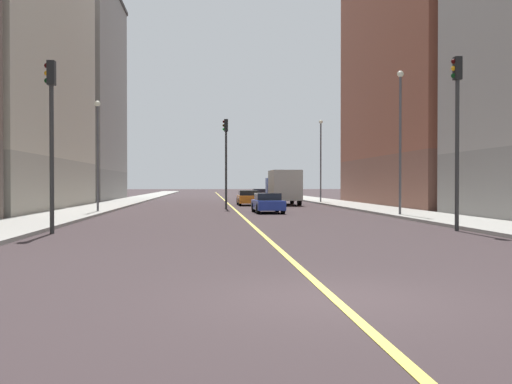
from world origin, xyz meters
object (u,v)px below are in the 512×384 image
(street_lamp_left_near, at_px, (400,129))
(box_truck, at_px, (283,187))
(traffic_light_left_near, at_px, (457,120))
(building_right_distant, at_px, (72,94))
(car_blue, at_px, (268,203))
(traffic_light_right_near, at_px, (51,123))
(building_left_mid, at_px, (428,76))
(car_orange, at_px, (248,198))
(street_lamp_left_far, at_px, (321,153))
(car_maroon, at_px, (260,194))
(street_lamp_right_near, at_px, (98,144))
(traffic_light_median_far, at_px, (226,152))

(street_lamp_left_near, distance_m, box_truck, 20.44)
(traffic_light_left_near, height_order, street_lamp_left_near, street_lamp_left_near)
(building_right_distant, distance_m, traffic_light_left_near, 51.36)
(traffic_light_left_near, height_order, car_blue, traffic_light_left_near)
(building_right_distant, relative_size, car_blue, 5.67)
(building_right_distant, xyz_separation_m, traffic_light_right_near, (8.84, -44.60, -7.54))
(building_left_mid, height_order, traffic_light_left_near, building_left_mid)
(traffic_light_right_near, relative_size, car_orange, 1.40)
(street_lamp_left_near, height_order, street_lamp_left_far, street_lamp_left_near)
(building_right_distant, distance_m, car_blue, 36.32)
(car_orange, bearing_deg, box_truck, 15.04)
(car_blue, bearing_deg, car_maroon, 85.75)
(traffic_light_right_near, xyz_separation_m, car_blue, (9.67, 15.36, -3.51))
(street_lamp_right_near, bearing_deg, box_truck, 47.07)
(street_lamp_left_near, relative_size, car_blue, 1.95)
(street_lamp_left_near, bearing_deg, street_lamp_right_near, 163.40)
(traffic_light_right_near, bearing_deg, traffic_light_median_far, 71.52)
(building_right_distant, distance_m, car_maroon, 24.04)
(building_right_distant, relative_size, box_truck, 3.29)
(traffic_light_median_far, xyz_separation_m, box_truck, (5.33, 8.33, -2.62))
(street_lamp_right_near, relative_size, car_maroon, 1.57)
(traffic_light_left_near, relative_size, traffic_light_right_near, 1.06)
(traffic_light_median_far, relative_size, car_blue, 1.61)
(traffic_light_median_far, bearing_deg, car_blue, -68.15)
(building_left_mid, relative_size, traffic_light_left_near, 3.72)
(building_right_distant, distance_m, street_lamp_left_near, 43.38)
(traffic_light_left_near, distance_m, box_truck, 30.13)
(street_lamp_left_near, xyz_separation_m, street_lamp_left_far, (0.00, 23.65, -0.14))
(traffic_light_left_near, distance_m, traffic_light_right_near, 15.57)
(street_lamp_left_near, height_order, box_truck, street_lamp_left_near)
(street_lamp_left_far, bearing_deg, traffic_light_median_far, -127.54)
(street_lamp_right_near, bearing_deg, street_lamp_left_far, 46.34)
(street_lamp_left_far, height_order, car_orange, street_lamp_left_far)
(building_left_mid, xyz_separation_m, street_lamp_right_near, (-25.42, -11.48, -6.63))
(traffic_light_left_near, bearing_deg, car_blue, 111.02)
(car_maroon, bearing_deg, traffic_light_left_near, -85.96)
(traffic_light_median_far, height_order, car_blue, traffic_light_median_far)
(traffic_light_left_near, distance_m, street_lamp_right_near, 22.56)
(building_right_distant, xyz_separation_m, street_lamp_left_near, (25.42, -34.50, -6.72))
(traffic_light_median_far, bearing_deg, building_left_mid, 17.04)
(car_orange, height_order, car_blue, car_orange)
(street_lamp_left_far, xyz_separation_m, car_orange, (-7.22, -4.74, -4.15))
(traffic_light_right_near, relative_size, street_lamp_right_near, 0.94)
(building_left_mid, distance_m, traffic_light_right_near, 36.92)
(box_truck, bearing_deg, street_lamp_left_far, 43.77)
(building_right_distant, bearing_deg, car_maroon, 10.77)
(street_lamp_right_near, height_order, car_orange, street_lamp_right_near)
(building_left_mid, distance_m, building_right_distant, 37.74)
(traffic_light_median_far, height_order, car_orange, traffic_light_median_far)
(building_left_mid, distance_m, car_maroon, 27.07)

